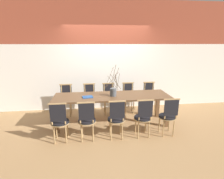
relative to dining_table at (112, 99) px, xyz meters
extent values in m
plane|color=#A87F51|center=(0.00, 0.00, -0.66)|extent=(16.00, 16.00, 0.00)
cube|color=white|center=(0.00, 1.22, 0.32)|extent=(12.00, 0.06, 1.97)
cube|color=brown|center=(0.00, 1.22, 1.92)|extent=(12.00, 0.06, 1.23)
cube|color=brown|center=(0.00, 0.00, 0.08)|extent=(2.82, 0.82, 0.04)
cube|color=brown|center=(-1.31, -0.30, -0.30)|extent=(0.09, 0.09, 0.72)
cube|color=brown|center=(1.31, -0.30, -0.30)|extent=(0.09, 0.09, 0.72)
cube|color=brown|center=(-1.31, 0.30, -0.30)|extent=(0.09, 0.09, 0.72)
cube|color=brown|center=(1.31, 0.30, -0.30)|extent=(0.09, 0.09, 0.72)
cylinder|color=black|center=(-1.16, -0.66, -0.23)|extent=(0.36, 0.36, 0.04)
cylinder|color=tan|center=(-1.16, -0.66, -0.25)|extent=(0.39, 0.39, 0.01)
cylinder|color=tan|center=(-1.27, -0.55, -0.45)|extent=(0.03, 0.03, 0.42)
cylinder|color=tan|center=(-1.04, -0.55, -0.45)|extent=(0.03, 0.03, 0.42)
cylinder|color=tan|center=(-1.27, -0.78, -0.45)|extent=(0.03, 0.03, 0.42)
cylinder|color=tan|center=(-1.04, -0.78, -0.45)|extent=(0.03, 0.03, 0.42)
cylinder|color=tan|center=(-1.28, -0.82, 0.01)|extent=(0.03, 0.03, 0.44)
cylinder|color=tan|center=(-1.03, -0.82, 0.01)|extent=(0.03, 0.03, 0.44)
cube|color=black|center=(-1.16, -0.82, 0.03)|extent=(0.31, 0.02, 0.35)
cube|color=tan|center=(-1.16, -0.82, 0.21)|extent=(0.35, 0.03, 0.03)
cylinder|color=black|center=(-0.61, -0.66, -0.23)|extent=(0.36, 0.36, 0.04)
cylinder|color=tan|center=(-0.61, -0.66, -0.25)|extent=(0.39, 0.39, 0.01)
cylinder|color=tan|center=(-0.73, -0.55, -0.45)|extent=(0.03, 0.03, 0.42)
cylinder|color=tan|center=(-0.49, -0.55, -0.45)|extent=(0.03, 0.03, 0.42)
cylinder|color=tan|center=(-0.73, -0.78, -0.45)|extent=(0.03, 0.03, 0.42)
cylinder|color=tan|center=(-0.49, -0.78, -0.45)|extent=(0.03, 0.03, 0.42)
cylinder|color=tan|center=(-0.74, -0.82, 0.01)|extent=(0.03, 0.03, 0.44)
cylinder|color=tan|center=(-0.48, -0.82, 0.01)|extent=(0.03, 0.03, 0.44)
cube|color=black|center=(-0.61, -0.82, 0.03)|extent=(0.31, 0.02, 0.35)
cube|color=tan|center=(-0.61, -0.82, 0.21)|extent=(0.35, 0.03, 0.03)
cylinder|color=black|center=(0.01, -0.66, -0.23)|extent=(0.36, 0.36, 0.04)
cylinder|color=tan|center=(0.01, -0.66, -0.25)|extent=(0.39, 0.39, 0.01)
cylinder|color=tan|center=(-0.11, -0.55, -0.45)|extent=(0.03, 0.03, 0.42)
cylinder|color=tan|center=(0.12, -0.55, -0.45)|extent=(0.03, 0.03, 0.42)
cylinder|color=tan|center=(-0.11, -0.78, -0.45)|extent=(0.03, 0.03, 0.42)
cylinder|color=tan|center=(0.12, -0.78, -0.45)|extent=(0.03, 0.03, 0.42)
cylinder|color=tan|center=(-0.12, -0.82, 0.01)|extent=(0.03, 0.03, 0.44)
cylinder|color=tan|center=(0.13, -0.82, 0.01)|extent=(0.03, 0.03, 0.44)
cube|color=black|center=(0.01, -0.82, 0.03)|extent=(0.31, 0.02, 0.35)
cube|color=tan|center=(0.01, -0.82, 0.21)|extent=(0.35, 0.03, 0.03)
cylinder|color=black|center=(0.59, -0.66, -0.23)|extent=(0.36, 0.36, 0.04)
cylinder|color=tan|center=(0.59, -0.66, -0.25)|extent=(0.39, 0.39, 0.01)
cylinder|color=tan|center=(0.47, -0.55, -0.45)|extent=(0.03, 0.03, 0.42)
cylinder|color=tan|center=(0.71, -0.55, -0.45)|extent=(0.03, 0.03, 0.42)
cylinder|color=tan|center=(0.47, -0.78, -0.45)|extent=(0.03, 0.03, 0.42)
cylinder|color=tan|center=(0.71, -0.78, -0.45)|extent=(0.03, 0.03, 0.42)
cylinder|color=tan|center=(0.46, -0.82, 0.01)|extent=(0.03, 0.03, 0.44)
cylinder|color=tan|center=(0.72, -0.82, 0.01)|extent=(0.03, 0.03, 0.44)
cube|color=black|center=(0.59, -0.82, 0.03)|extent=(0.31, 0.02, 0.35)
cube|color=tan|center=(0.59, -0.82, 0.21)|extent=(0.35, 0.03, 0.03)
cylinder|color=black|center=(1.15, -0.66, -0.23)|extent=(0.36, 0.36, 0.04)
cylinder|color=tan|center=(1.15, -0.66, -0.25)|extent=(0.39, 0.39, 0.01)
cylinder|color=tan|center=(1.03, -0.55, -0.45)|extent=(0.03, 0.03, 0.42)
cylinder|color=tan|center=(1.27, -0.55, -0.45)|extent=(0.03, 0.03, 0.42)
cylinder|color=tan|center=(1.03, -0.78, -0.45)|extent=(0.03, 0.03, 0.42)
cylinder|color=tan|center=(1.27, -0.78, -0.45)|extent=(0.03, 0.03, 0.42)
cylinder|color=tan|center=(1.02, -0.82, 0.01)|extent=(0.03, 0.03, 0.44)
cylinder|color=tan|center=(1.28, -0.82, 0.01)|extent=(0.03, 0.03, 0.44)
cube|color=black|center=(1.15, -0.82, 0.03)|extent=(0.31, 0.02, 0.35)
cube|color=tan|center=(1.15, -0.82, 0.21)|extent=(0.35, 0.03, 0.03)
cylinder|color=black|center=(-1.21, 0.66, -0.23)|extent=(0.36, 0.36, 0.04)
cylinder|color=tan|center=(-1.21, 0.66, -0.25)|extent=(0.39, 0.39, 0.01)
cylinder|color=tan|center=(-1.09, 0.55, -0.45)|extent=(0.03, 0.03, 0.42)
cylinder|color=tan|center=(-1.33, 0.55, -0.45)|extent=(0.03, 0.03, 0.42)
cylinder|color=tan|center=(-1.09, 0.78, -0.45)|extent=(0.03, 0.03, 0.42)
cylinder|color=tan|center=(-1.33, 0.78, -0.45)|extent=(0.03, 0.03, 0.42)
cylinder|color=tan|center=(-1.08, 0.82, 0.01)|extent=(0.03, 0.03, 0.44)
cylinder|color=tan|center=(-1.34, 0.82, 0.01)|extent=(0.03, 0.03, 0.44)
cube|color=black|center=(-1.21, 0.82, 0.03)|extent=(0.31, 0.02, 0.35)
cube|color=tan|center=(-1.21, 0.82, 0.21)|extent=(0.35, 0.03, 0.03)
cylinder|color=black|center=(-0.56, 0.66, -0.23)|extent=(0.36, 0.36, 0.04)
cylinder|color=tan|center=(-0.56, 0.66, -0.25)|extent=(0.39, 0.39, 0.01)
cylinder|color=tan|center=(-0.44, 0.55, -0.45)|extent=(0.03, 0.03, 0.42)
cylinder|color=tan|center=(-0.68, 0.55, -0.45)|extent=(0.03, 0.03, 0.42)
cylinder|color=tan|center=(-0.44, 0.78, -0.45)|extent=(0.03, 0.03, 0.42)
cylinder|color=tan|center=(-0.68, 0.78, -0.45)|extent=(0.03, 0.03, 0.42)
cylinder|color=tan|center=(-0.43, 0.82, 0.01)|extent=(0.03, 0.03, 0.44)
cylinder|color=tan|center=(-0.69, 0.82, 0.01)|extent=(0.03, 0.03, 0.44)
cube|color=black|center=(-0.56, 0.82, 0.03)|extent=(0.31, 0.02, 0.35)
cube|color=tan|center=(-0.56, 0.82, 0.21)|extent=(0.35, 0.03, 0.03)
cylinder|color=black|center=(-0.01, 0.66, -0.23)|extent=(0.36, 0.36, 0.04)
cylinder|color=tan|center=(-0.01, 0.66, -0.25)|extent=(0.39, 0.39, 0.01)
cylinder|color=tan|center=(0.11, 0.55, -0.45)|extent=(0.03, 0.03, 0.42)
cylinder|color=tan|center=(-0.12, 0.55, -0.45)|extent=(0.03, 0.03, 0.42)
cylinder|color=tan|center=(0.11, 0.78, -0.45)|extent=(0.03, 0.03, 0.42)
cylinder|color=tan|center=(-0.12, 0.78, -0.45)|extent=(0.03, 0.03, 0.42)
cylinder|color=tan|center=(0.12, 0.82, 0.01)|extent=(0.03, 0.03, 0.44)
cylinder|color=tan|center=(-0.13, 0.82, 0.01)|extent=(0.03, 0.03, 0.44)
cube|color=black|center=(-0.01, 0.82, 0.03)|extent=(0.31, 0.02, 0.35)
cube|color=tan|center=(-0.01, 0.82, 0.21)|extent=(0.35, 0.03, 0.03)
cylinder|color=black|center=(0.58, 0.66, -0.23)|extent=(0.36, 0.36, 0.04)
cylinder|color=tan|center=(0.58, 0.66, -0.25)|extent=(0.39, 0.39, 0.01)
cylinder|color=tan|center=(0.69, 0.55, -0.45)|extent=(0.03, 0.03, 0.42)
cylinder|color=tan|center=(0.46, 0.55, -0.45)|extent=(0.03, 0.03, 0.42)
cylinder|color=tan|center=(0.69, 0.78, -0.45)|extent=(0.03, 0.03, 0.42)
cylinder|color=tan|center=(0.46, 0.78, -0.45)|extent=(0.03, 0.03, 0.42)
cylinder|color=tan|center=(0.70, 0.82, 0.01)|extent=(0.03, 0.03, 0.44)
cylinder|color=tan|center=(0.45, 0.82, 0.01)|extent=(0.03, 0.03, 0.44)
cube|color=black|center=(0.58, 0.82, 0.03)|extent=(0.31, 0.02, 0.35)
cube|color=tan|center=(0.58, 0.82, 0.21)|extent=(0.35, 0.03, 0.03)
cylinder|color=black|center=(1.21, 0.66, -0.23)|extent=(0.36, 0.36, 0.04)
cylinder|color=tan|center=(1.21, 0.66, -0.25)|extent=(0.39, 0.39, 0.01)
cylinder|color=tan|center=(1.33, 0.55, -0.45)|extent=(0.03, 0.03, 0.42)
cylinder|color=tan|center=(1.09, 0.55, -0.45)|extent=(0.03, 0.03, 0.42)
cylinder|color=tan|center=(1.33, 0.78, -0.45)|extent=(0.03, 0.03, 0.42)
cylinder|color=tan|center=(1.09, 0.78, -0.45)|extent=(0.03, 0.03, 0.42)
cylinder|color=tan|center=(1.33, 0.82, 0.01)|extent=(0.03, 0.03, 0.44)
cylinder|color=tan|center=(1.08, 0.82, 0.01)|extent=(0.03, 0.03, 0.44)
cube|color=black|center=(1.21, 0.82, 0.03)|extent=(0.31, 0.02, 0.35)
cube|color=tan|center=(1.21, 0.82, 0.21)|extent=(0.35, 0.03, 0.03)
cylinder|color=#4C5156|center=(0.02, -0.04, 0.19)|extent=(0.16, 0.16, 0.19)
cylinder|color=brown|center=(0.08, -0.08, 0.47)|extent=(0.08, 0.13, 0.37)
cylinder|color=brown|center=(0.08, 0.03, 0.53)|extent=(0.17, 0.13, 0.49)
cylinder|color=brown|center=(0.00, -0.17, 0.45)|extent=(0.25, 0.05, 0.33)
cylinder|color=brown|center=(0.02, 0.11, 0.47)|extent=(0.31, 0.02, 0.37)
cylinder|color=brown|center=(0.15, -0.04, 0.48)|extent=(0.02, 0.26, 0.38)
cylinder|color=brown|center=(0.07, -0.17, 0.47)|extent=(0.26, 0.09, 0.38)
cylinder|color=brown|center=(0.03, 0.02, 0.57)|extent=(0.13, 0.03, 0.56)
cylinder|color=brown|center=(0.10, -0.08, 0.46)|extent=(0.08, 0.16, 0.36)
cylinder|color=brown|center=(-0.06, 0.07, 0.53)|extent=(0.24, 0.18, 0.49)
cube|color=#234C8C|center=(-0.59, -0.08, 0.11)|extent=(0.27, 0.22, 0.02)
camera|label=1|loc=(-0.49, -4.07, 1.34)|focal=28.00mm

